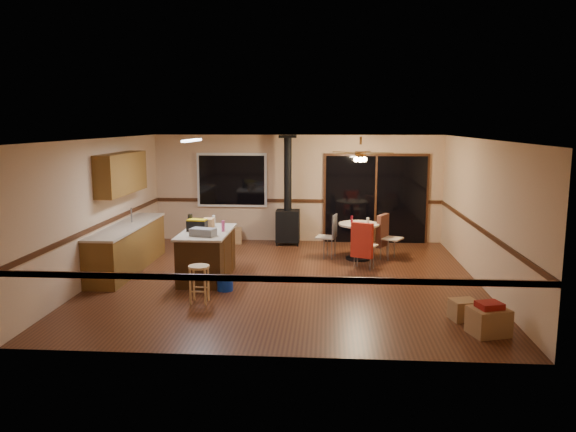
# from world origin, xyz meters

# --- Properties ---
(floor) EXTENTS (7.00, 7.00, 0.00)m
(floor) POSITION_xyz_m (0.00, 0.00, 0.00)
(floor) COLOR #4A2514
(floor) RESTS_ON ground
(ceiling) EXTENTS (7.00, 7.00, 0.00)m
(ceiling) POSITION_xyz_m (0.00, 0.00, 2.60)
(ceiling) COLOR silver
(ceiling) RESTS_ON ground
(wall_back) EXTENTS (7.00, 0.00, 7.00)m
(wall_back) POSITION_xyz_m (0.00, 3.50, 1.30)
(wall_back) COLOR tan
(wall_back) RESTS_ON ground
(wall_front) EXTENTS (7.00, 0.00, 7.00)m
(wall_front) POSITION_xyz_m (0.00, -3.50, 1.30)
(wall_front) COLOR tan
(wall_front) RESTS_ON ground
(wall_left) EXTENTS (0.00, 7.00, 7.00)m
(wall_left) POSITION_xyz_m (-3.50, 0.00, 1.30)
(wall_left) COLOR tan
(wall_left) RESTS_ON ground
(wall_right) EXTENTS (0.00, 7.00, 7.00)m
(wall_right) POSITION_xyz_m (3.50, 0.00, 1.30)
(wall_right) COLOR tan
(wall_right) RESTS_ON ground
(chair_rail) EXTENTS (7.00, 7.00, 0.08)m
(chair_rail) POSITION_xyz_m (0.00, 0.00, 1.00)
(chair_rail) COLOR #391D0E
(chair_rail) RESTS_ON ground
(window) EXTENTS (1.72, 0.10, 1.32)m
(window) POSITION_xyz_m (-1.60, 3.45, 1.50)
(window) COLOR black
(window) RESTS_ON ground
(sliding_door) EXTENTS (2.52, 0.10, 2.10)m
(sliding_door) POSITION_xyz_m (1.90, 3.45, 1.05)
(sliding_door) COLOR black
(sliding_door) RESTS_ON ground
(lower_cabinets) EXTENTS (0.60, 3.00, 0.86)m
(lower_cabinets) POSITION_xyz_m (-3.20, 0.50, 0.43)
(lower_cabinets) COLOR brown
(lower_cabinets) RESTS_ON ground
(countertop) EXTENTS (0.64, 3.04, 0.04)m
(countertop) POSITION_xyz_m (-3.20, 0.50, 0.88)
(countertop) COLOR #BCAB92
(countertop) RESTS_ON lower_cabinets
(upper_cabinets) EXTENTS (0.35, 2.00, 0.80)m
(upper_cabinets) POSITION_xyz_m (-3.33, 0.70, 1.90)
(upper_cabinets) COLOR brown
(upper_cabinets) RESTS_ON ground
(kitchen_island) EXTENTS (0.88, 1.68, 0.90)m
(kitchen_island) POSITION_xyz_m (-1.50, 0.00, 0.45)
(kitchen_island) COLOR #351F0D
(kitchen_island) RESTS_ON ground
(wood_stove) EXTENTS (0.55, 0.50, 2.52)m
(wood_stove) POSITION_xyz_m (-0.20, 3.05, 0.73)
(wood_stove) COLOR black
(wood_stove) RESTS_ON ground
(ceiling_fan) EXTENTS (0.24, 0.24, 0.55)m
(ceiling_fan) POSITION_xyz_m (1.41, 1.68, 2.21)
(ceiling_fan) COLOR brown
(ceiling_fan) RESTS_ON ceiling
(fluorescent_strip) EXTENTS (0.10, 1.20, 0.04)m
(fluorescent_strip) POSITION_xyz_m (-1.80, 0.30, 2.56)
(fluorescent_strip) COLOR white
(fluorescent_strip) RESTS_ON ceiling
(toolbox_grey) EXTENTS (0.48, 0.35, 0.14)m
(toolbox_grey) POSITION_xyz_m (-1.46, -0.45, 0.97)
(toolbox_grey) COLOR slate
(toolbox_grey) RESTS_ON kitchen_island
(toolbox_black) EXTENTS (0.38, 0.24, 0.20)m
(toolbox_black) POSITION_xyz_m (-1.66, -0.03, 1.00)
(toolbox_black) COLOR black
(toolbox_black) RESTS_ON kitchen_island
(toolbox_yellow_lid) EXTENTS (0.37, 0.23, 0.03)m
(toolbox_yellow_lid) POSITION_xyz_m (-1.66, -0.03, 1.11)
(toolbox_yellow_lid) COLOR gold
(toolbox_yellow_lid) RESTS_ON toolbox_black
(box_on_island) EXTENTS (0.19, 0.26, 0.18)m
(box_on_island) POSITION_xyz_m (-1.54, 0.35, 0.99)
(box_on_island) COLOR #9A6F44
(box_on_island) RESTS_ON kitchen_island
(bottle_dark) EXTENTS (0.11, 0.11, 0.30)m
(bottle_dark) POSITION_xyz_m (-1.82, 0.08, 1.05)
(bottle_dark) COLOR black
(bottle_dark) RESTS_ON kitchen_island
(bottle_pink) EXTENTS (0.08, 0.08, 0.20)m
(bottle_pink) POSITION_xyz_m (-1.18, -0.02, 1.00)
(bottle_pink) COLOR #D84C8C
(bottle_pink) RESTS_ON kitchen_island
(bottle_white) EXTENTS (0.08, 0.08, 0.17)m
(bottle_white) POSITION_xyz_m (-1.51, 0.72, 0.99)
(bottle_white) COLOR white
(bottle_white) RESTS_ON kitchen_island
(bar_stool) EXTENTS (0.44, 0.44, 0.62)m
(bar_stool) POSITION_xyz_m (-1.31, -1.46, 0.31)
(bar_stool) COLOR tan
(bar_stool) RESTS_ON floor
(blue_bucket) EXTENTS (0.30, 0.30, 0.23)m
(blue_bucket) POSITION_xyz_m (-1.02, -0.77, 0.12)
(blue_bucket) COLOR #0B2DA7
(blue_bucket) RESTS_ON floor
(dining_table) EXTENTS (0.87, 0.87, 0.78)m
(dining_table) POSITION_xyz_m (1.41, 1.68, 0.53)
(dining_table) COLOR black
(dining_table) RESTS_ON ground
(glass_red) EXTENTS (0.07, 0.07, 0.15)m
(glass_red) POSITION_xyz_m (1.26, 1.78, 0.85)
(glass_red) COLOR #590C14
(glass_red) RESTS_ON dining_table
(glass_cream) EXTENTS (0.07, 0.07, 0.14)m
(glass_cream) POSITION_xyz_m (1.59, 1.63, 0.85)
(glass_cream) COLOR beige
(glass_cream) RESTS_ON dining_table
(chair_left) EXTENTS (0.48, 0.48, 0.51)m
(chair_left) POSITION_xyz_m (0.82, 1.76, 0.59)
(chair_left) COLOR tan
(chair_left) RESTS_ON ground
(chair_near) EXTENTS (0.57, 0.59, 0.70)m
(chair_near) POSITION_xyz_m (1.44, 0.81, 0.60)
(chair_near) COLOR tan
(chair_near) RESTS_ON ground
(chair_right) EXTENTS (0.61, 0.59, 0.70)m
(chair_right) POSITION_xyz_m (1.95, 1.82, 0.60)
(chair_right) COLOR tan
(chair_right) RESTS_ON ground
(box_under_window) EXTENTS (0.49, 0.41, 0.36)m
(box_under_window) POSITION_xyz_m (-1.55, 3.10, 0.18)
(box_under_window) COLOR #9A6F44
(box_under_window) RESTS_ON floor
(box_corner_a) EXTENTS (0.60, 0.55, 0.38)m
(box_corner_a) POSITION_xyz_m (2.97, -2.55, 0.19)
(box_corner_a) COLOR #9A6F44
(box_corner_a) RESTS_ON floor
(box_corner_b) EXTENTS (0.44, 0.40, 0.30)m
(box_corner_b) POSITION_xyz_m (2.77, -1.97, 0.15)
(box_corner_b) COLOR #9A6F44
(box_corner_b) RESTS_ON floor
(box_small_red) EXTENTS (0.39, 0.35, 0.09)m
(box_small_red) POSITION_xyz_m (2.97, -2.55, 0.42)
(box_small_red) COLOR maroon
(box_small_red) RESTS_ON box_corner_a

